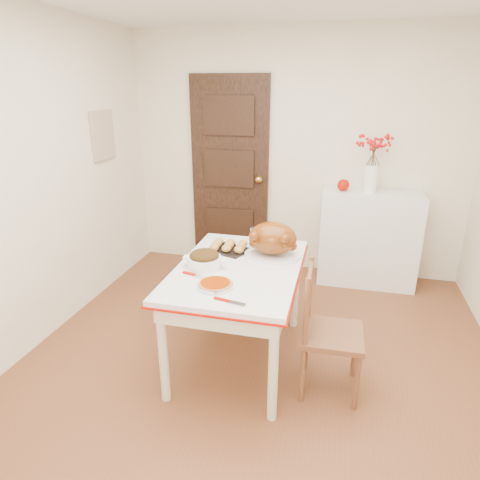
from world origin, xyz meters
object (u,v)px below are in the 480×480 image
(kitchen_table, at_px, (238,314))
(pumpkin_pie, at_px, (215,284))
(sideboard, at_px, (368,239))
(turkey_platter, at_px, (273,240))
(chair_oak, at_px, (332,332))

(kitchen_table, height_order, pumpkin_pie, pumpkin_pie)
(kitchen_table, relative_size, pumpkin_pie, 5.69)
(sideboard, height_order, turkey_platter, turkey_platter)
(sideboard, relative_size, pumpkin_pie, 4.33)
(chair_oak, xyz_separation_m, pumpkin_pie, (-0.74, -0.16, 0.33))
(kitchen_table, height_order, turkey_platter, turkey_platter)
(kitchen_table, distance_m, turkey_platter, 0.59)
(turkey_platter, relative_size, pumpkin_pie, 1.86)
(pumpkin_pie, bearing_deg, sideboard, 62.04)
(turkey_platter, bearing_deg, sideboard, 42.96)
(sideboard, relative_size, kitchen_table, 0.76)
(sideboard, xyz_separation_m, turkey_platter, (-0.77, -1.35, 0.40))
(kitchen_table, xyz_separation_m, pumpkin_pie, (-0.06, -0.34, 0.40))
(pumpkin_pie, bearing_deg, turkey_platter, 65.97)
(kitchen_table, bearing_deg, sideboard, 58.76)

